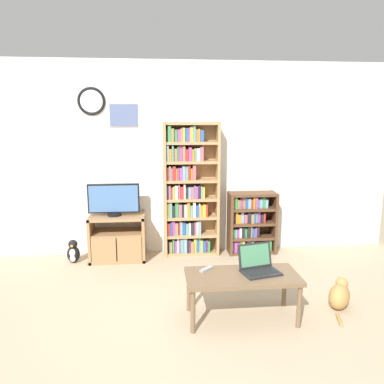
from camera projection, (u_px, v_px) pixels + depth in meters
ground_plane at (190, 341)px, 3.14m from camera, size 18.00×18.00×0.00m
wall_back at (174, 159)px, 5.11m from camera, size 6.09×0.09×2.60m
tv_stand at (118, 237)px, 4.95m from camera, size 0.72×0.44×0.60m
television at (114, 200)px, 4.84m from camera, size 0.66×0.18×0.42m
bookshelf_tall at (188, 192)px, 5.05m from camera, size 0.74×0.25×1.80m
bookshelf_short at (250, 223)px, 5.20m from camera, size 0.65×0.30×0.85m
coffee_table at (242, 280)px, 3.44m from camera, size 1.04×0.48×0.44m
laptop at (258, 265)px, 3.49m from camera, size 0.39×0.34×0.25m
remote_near_laptop at (207, 269)px, 3.53m from camera, size 0.15×0.14×0.02m
cat at (340, 295)px, 3.69m from camera, size 0.34×0.52×0.30m
penguin_figurine at (73, 252)px, 4.85m from camera, size 0.16×0.15×0.31m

